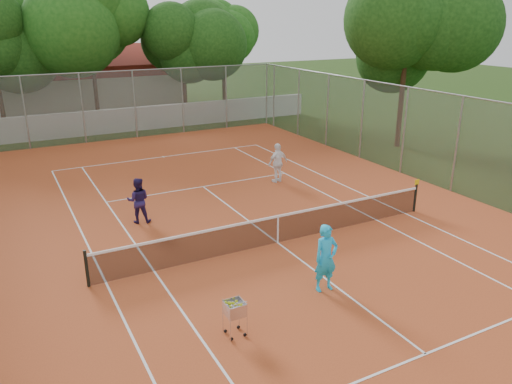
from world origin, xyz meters
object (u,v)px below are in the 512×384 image
clubhouse (68,81)px  ball_hopper (235,317)px  player_far_right (278,163)px  player_far_left (138,200)px  tennis_net (278,229)px  player_near (326,258)px

clubhouse → ball_hopper: size_ratio=17.42×
clubhouse → player_far_right: (5.19, -23.51, -1.31)m
player_far_left → player_far_right: (6.67, 1.68, 0.05)m
tennis_net → clubhouse: size_ratio=0.72×
player_near → player_far_right: player_near is taller
player_near → ball_hopper: bearing=-163.6°
player_far_right → ball_hopper: (-6.55, -9.32, -0.40)m
tennis_net → player_far_left: player_far_left is taller
tennis_net → clubhouse: bearing=93.9°
tennis_net → player_near: player_near is taller
clubhouse → ball_hopper: bearing=-92.4°
player_far_left → player_far_right: bearing=-146.0°
tennis_net → clubhouse: (-2.00, 29.00, 1.69)m
tennis_net → player_far_left: size_ratio=7.24×
player_near → player_far_left: player_near is taller
clubhouse → player_near: 32.18m
clubhouse → player_far_right: bearing=-77.5°
player_far_left → ball_hopper: player_far_left is taller
player_near → ball_hopper: (-3.01, -0.72, -0.46)m
clubhouse → player_far_left: (-1.47, -25.20, -1.36)m
tennis_net → player_near: size_ratio=6.40×
player_far_right → player_far_left: bearing=4.0°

